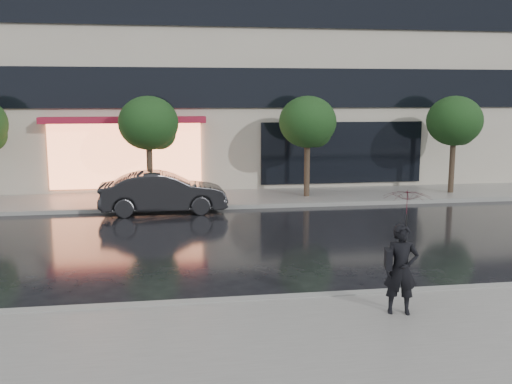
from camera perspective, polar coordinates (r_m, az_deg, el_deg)
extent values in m
plane|color=black|center=(12.27, 2.38, -9.36)|extent=(120.00, 120.00, 0.00)
cube|color=slate|center=(9.31, 6.33, -15.40)|extent=(60.00, 4.50, 0.12)
cube|color=slate|center=(22.11, -2.66, -0.64)|extent=(60.00, 3.50, 0.12)
cube|color=gray|center=(11.32, 3.36, -10.64)|extent=(60.00, 0.25, 0.14)
cube|color=gray|center=(20.39, -2.15, -1.47)|extent=(60.00, 0.25, 0.14)
cube|color=black|center=(23.44, -3.18, 10.36)|extent=(28.00, 0.12, 1.60)
cube|color=black|center=(23.70, -3.25, 18.12)|extent=(28.00, 0.12, 1.60)
cube|color=#FF8C59|center=(23.50, -12.89, 3.53)|extent=(6.00, 0.10, 2.60)
cube|color=maroon|center=(23.07, -13.08, 7.03)|extent=(6.40, 0.70, 0.25)
cube|color=black|center=(24.54, 8.61, 3.92)|extent=(7.00, 0.10, 2.60)
cylinder|color=#33261C|center=(21.60, -10.56, 1.76)|extent=(0.22, 0.22, 2.20)
ellipsoid|color=black|center=(21.43, -10.71, 6.80)|extent=(2.20, 2.20, 1.98)
sphere|color=black|center=(21.64, -9.60, 5.80)|extent=(1.20, 1.20, 1.20)
cylinder|color=#33261C|center=(22.21, 5.11, 2.10)|extent=(0.22, 0.22, 2.20)
ellipsoid|color=black|center=(22.04, 5.19, 7.00)|extent=(2.20, 2.20, 1.98)
sphere|color=black|center=(22.35, 6.05, 6.00)|extent=(1.20, 1.20, 1.20)
cylinder|color=#33261C|center=(24.33, 18.99, 2.27)|extent=(0.22, 0.22, 2.20)
ellipsoid|color=black|center=(24.18, 19.23, 6.74)|extent=(2.20, 2.20, 1.98)
sphere|color=black|center=(24.56, 19.80, 5.81)|extent=(1.20, 1.20, 1.20)
imported|color=black|center=(19.81, -9.26, -0.05)|extent=(4.35, 1.65, 1.42)
imported|color=black|center=(10.55, 14.32, -7.50)|extent=(0.67, 0.52, 1.63)
imported|color=#3F0B16|center=(10.31, 14.85, -1.93)|extent=(1.04, 1.06, 0.79)
cylinder|color=black|center=(10.40, 14.75, -4.34)|extent=(0.02, 0.02, 0.82)
cube|color=black|center=(10.41, 13.10, -6.56)|extent=(0.18, 0.32, 0.35)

